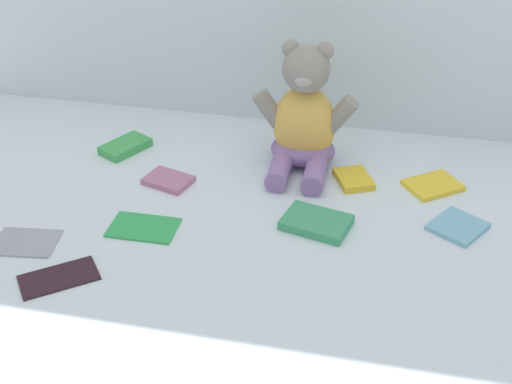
{
  "coord_description": "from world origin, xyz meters",
  "views": [
    {
      "loc": [
        0.25,
        -1.15,
        0.78
      ],
      "look_at": [
        0.02,
        -0.1,
        0.1
      ],
      "focal_mm": 47.71,
      "sensor_mm": 36.0,
      "label": 1
    }
  ],
  "objects": [
    {
      "name": "ground_plane",
      "position": [
        0.0,
        0.0,
        0.0
      ],
      "size": [
        3.2,
        3.2,
        0.0
      ],
      "primitive_type": "plane",
      "color": "silver"
    },
    {
      "name": "book_case_2",
      "position": [
        -0.41,
        -0.22,
        0.0
      ],
      "size": [
        0.13,
        0.1,
        0.01
      ],
      "primitive_type": "cube",
      "rotation": [
        0.0,
        0.0,
        1.7
      ],
      "color": "#9797A8",
      "rests_on": "ground_plane"
    },
    {
      "name": "book_case_3",
      "position": [
        -0.36,
        0.17,
        0.01
      ],
      "size": [
        0.11,
        0.13,
        0.02
      ],
      "primitive_type": "cube",
      "rotation": [
        0.0,
        0.0,
        5.8
      ],
      "color": "green",
      "rests_on": "ground_plane"
    },
    {
      "name": "book_case_0",
      "position": [
        0.36,
        0.15,
        0.01
      ],
      "size": [
        0.14,
        0.13,
        0.01
      ],
      "primitive_type": "cube",
      "rotation": [
        0.0,
        0.0,
        5.35
      ],
      "color": "yellow",
      "rests_on": "ground_plane"
    },
    {
      "name": "book_case_6",
      "position": [
        0.4,
        0.01,
        0.01
      ],
      "size": [
        0.13,
        0.13,
        0.01
      ],
      "primitive_type": "cube",
      "rotation": [
        0.0,
        0.0,
        1.01
      ],
      "color": "#73B3CA",
      "rests_on": "ground_plane"
    },
    {
      "name": "book_case_8",
      "position": [
        0.19,
        0.14,
        0.01
      ],
      "size": [
        0.1,
        0.11,
        0.02
      ],
      "primitive_type": "cube",
      "rotation": [
        0.0,
        0.0,
        0.43
      ],
      "color": "yellow",
      "rests_on": "ground_plane"
    },
    {
      "name": "book_case_1",
      "position": [
        0.13,
        -0.05,
        0.01
      ],
      "size": [
        0.15,
        0.12,
        0.02
      ],
      "primitive_type": "cube",
      "rotation": [
        0.0,
        0.0,
        1.33
      ],
      "color": "#3B9B66",
      "rests_on": "ground_plane"
    },
    {
      "name": "book_case_4",
      "position": [
        -0.3,
        -0.3,
        0.0
      ],
      "size": [
        0.15,
        0.14,
        0.01
      ],
      "primitive_type": "cube",
      "rotation": [
        0.0,
        0.0,
        2.23
      ],
      "color": "black",
      "rests_on": "ground_plane"
    },
    {
      "name": "book_case_7",
      "position": [
        -0.2,
        -0.13,
        0.0
      ],
      "size": [
        0.13,
        0.09,
        0.01
      ],
      "primitive_type": "cube",
      "rotation": [
        0.0,
        0.0,
        1.58
      ],
      "color": "green",
      "rests_on": "ground_plane"
    },
    {
      "name": "teddy_bear",
      "position": [
        0.06,
        0.2,
        0.11
      ],
      "size": [
        0.24,
        0.21,
        0.29
      ],
      "rotation": [
        0.0,
        0.0,
        0.01
      ],
      "color": "#E5B24C",
      "rests_on": "ground_plane"
    },
    {
      "name": "book_case_5",
      "position": [
        -0.21,
        0.05,
        0.01
      ],
      "size": [
        0.11,
        0.1,
        0.01
      ],
      "primitive_type": "cube",
      "rotation": [
        0.0,
        0.0,
        1.28
      ],
      "color": "#AD688C",
      "rests_on": "ground_plane"
    }
  ]
}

